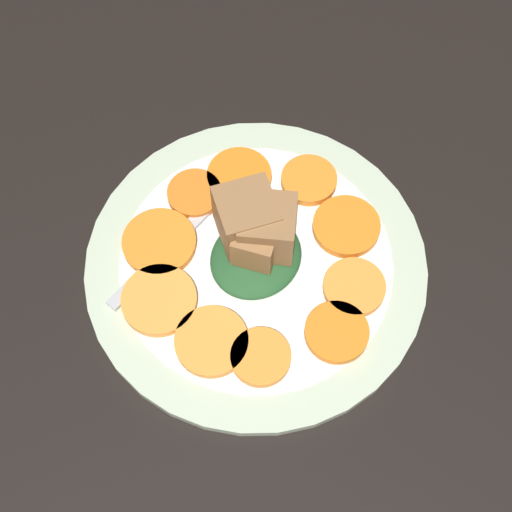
{
  "coord_description": "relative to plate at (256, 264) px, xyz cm",
  "views": [
    {
      "loc": [
        21.14,
        16.75,
        58.5
      ],
      "look_at": [
        0.0,
        0.0,
        4.1
      ],
      "focal_mm": 50.0,
      "sensor_mm": 36.0,
      "label": 1
    }
  ],
  "objects": [
    {
      "name": "carrot_slice_6",
      "position": [
        -5.66,
        -6.44,
        0.98
      ],
      "size": [
        5.91,
        5.91,
        0.81
      ],
      "primitive_type": "cylinder",
      "color": "orange",
      "rests_on": "plate"
    },
    {
      "name": "carrot_slice_9",
      "position": [
        8.03,
        -3.98,
        0.98
      ],
      "size": [
        6.38,
        6.38,
        0.81
      ],
      "primitive_type": "cylinder",
      "color": "#F99539",
      "rests_on": "plate"
    },
    {
      "name": "carrot_slice_2",
      "position": [
        1.13,
        9.33,
        0.98
      ],
      "size": [
        5.31,
        5.31,
        0.81
      ],
      "primitive_type": "cylinder",
      "color": "orange",
      "rests_on": "plate"
    },
    {
      "name": "carrot_slice_8",
      "position": [
        3.95,
        -7.61,
        0.98
      ],
      "size": [
        6.47,
        6.47,
        0.81
      ],
      "primitive_type": "cylinder",
      "color": "orange",
      "rests_on": "plate"
    },
    {
      "name": "carrot_slice_1",
      "position": [
        6.66,
        5.75,
        0.98
      ],
      "size": [
        4.93,
        4.93,
        0.81
      ],
      "primitive_type": "cylinder",
      "color": "orange",
      "rests_on": "plate"
    },
    {
      "name": "plate",
      "position": [
        0.0,
        0.0,
        0.0
      ],
      "size": [
        29.71,
        29.71,
        1.05
      ],
      "color": "beige",
      "rests_on": "table_slab"
    },
    {
      "name": "fork",
      "position": [
        0.93,
        -6.67,
        0.78
      ],
      "size": [
        19.12,
        2.42,
        0.4
      ],
      "rotation": [
        0.0,
        0.0,
        -0.02
      ],
      "color": "#B2B2B7",
      "rests_on": "plate"
    },
    {
      "name": "carrot_slice_4",
      "position": [
        -7.47,
        4.24,
        0.98
      ],
      "size": [
        5.96,
        5.96,
        0.81
      ],
      "primitive_type": "cylinder",
      "color": "orange",
      "rests_on": "plate"
    },
    {
      "name": "carrot_slice_7",
      "position": [
        -1.71,
        -8.42,
        0.98
      ],
      "size": [
        4.93,
        4.93,
        0.81
      ],
      "primitive_type": "cylinder",
      "color": "orange",
      "rests_on": "plate"
    },
    {
      "name": "center_pile",
      "position": [
        -0.78,
        -0.72,
        3.55
      ],
      "size": [
        8.84,
        8.94,
        6.39
      ],
      "color": "#235128",
      "rests_on": "plate"
    },
    {
      "name": "carrot_slice_3",
      "position": [
        -3.08,
        8.14,
        0.98
      ],
      "size": [
        5.29,
        5.29,
        0.81
      ],
      "primitive_type": "cylinder",
      "color": "orange",
      "rests_on": "plate"
    },
    {
      "name": "carrot_slice_0",
      "position": [
        8.1,
        1.79,
        0.98
      ],
      "size": [
        6.07,
        6.07,
        0.81
      ],
      "primitive_type": "cylinder",
      "color": "orange",
      "rests_on": "plate"
    },
    {
      "name": "carrot_slice_5",
      "position": [
        -9.29,
        -1.2,
        0.98
      ],
      "size": [
        5.12,
        5.12,
        0.81
      ],
      "primitive_type": "cylinder",
      "color": "orange",
      "rests_on": "plate"
    },
    {
      "name": "table_slab",
      "position": [
        0.0,
        0.0,
        -1.52
      ],
      "size": [
        120.0,
        120.0,
        2.0
      ],
      "primitive_type": "cube",
      "color": "black",
      "rests_on": "ground"
    }
  ]
}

